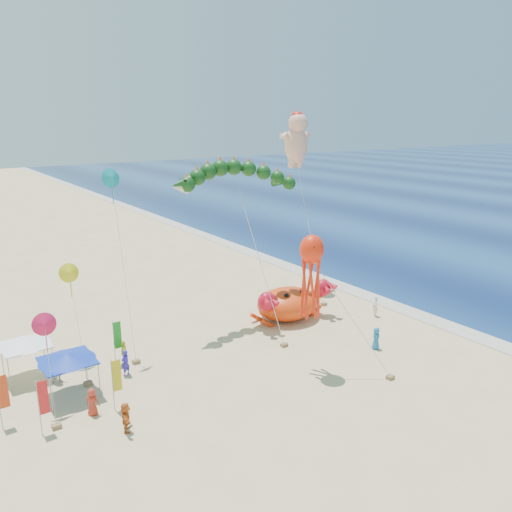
{
  "coord_description": "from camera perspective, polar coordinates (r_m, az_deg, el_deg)",
  "views": [
    {
      "loc": [
        -22.08,
        -26.42,
        16.1
      ],
      "look_at": [
        -2.0,
        2.0,
        6.5
      ],
      "focal_mm": 35.0,
      "sensor_mm": 36.0,
      "label": 1
    }
  ],
  "objects": [
    {
      "name": "ground",
      "position": [
        38.01,
        4.27,
        -9.68
      ],
      "size": [
        320.0,
        320.0,
        0.0
      ],
      "primitive_type": "plane",
      "color": "#D1B784",
      "rests_on": "ground"
    },
    {
      "name": "foam_strip",
      "position": [
        46.03,
        15.95,
        -5.67
      ],
      "size": [
        320.0,
        320.0,
        0.0
      ],
      "primitive_type": "plane",
      "color": "silver",
      "rests_on": "ground"
    },
    {
      "name": "crab_inflatable",
      "position": [
        41.53,
        3.72,
        -5.34
      ],
      "size": [
        7.25,
        4.56,
        3.18
      ],
      "color": "red",
      "rests_on": "ground"
    },
    {
      "name": "dragon_kite",
      "position": [
        39.04,
        -2.26,
        8.62
      ],
      "size": [
        11.02,
        7.75,
        12.7
      ],
      "color": "#0F3711",
      "rests_on": "ground"
    },
    {
      "name": "cherub_kite",
      "position": [
        48.11,
        4.68,
        13.25
      ],
      "size": [
        3.12,
        7.53,
        16.76
      ],
      "color": "#F0AC93",
      "rests_on": "ground"
    },
    {
      "name": "octopus_kite",
      "position": [
        31.81,
        6.37,
        -1.63
      ],
      "size": [
        4.34,
        5.11,
        9.12
      ],
      "color": "red",
      "rests_on": "ground"
    },
    {
      "name": "canopy_blue",
      "position": [
        32.14,
        -20.8,
        -10.81
      ],
      "size": [
        3.28,
        3.28,
        2.71
      ],
      "color": "gray",
      "rests_on": "ground"
    },
    {
      "name": "canopy_white",
      "position": [
        35.24,
        -24.91,
        -8.91
      ],
      "size": [
        3.09,
        3.09,
        2.71
      ],
      "color": "gray",
      "rests_on": "ground"
    },
    {
      "name": "feather_flags",
      "position": [
        31.09,
        -20.16,
        -12.55
      ],
      "size": [
        8.1,
        5.36,
        3.2
      ],
      "color": "gray",
      "rests_on": "ground"
    },
    {
      "name": "beachgoers",
      "position": [
        33.05,
        -12.93,
        -12.46
      ],
      "size": [
        29.0,
        10.57,
        1.84
      ],
      "color": "#2E21C1",
      "rests_on": "ground"
    },
    {
      "name": "small_kites",
      "position": [
        32.71,
        -19.41,
        -1.34
      ],
      "size": [
        7.38,
        8.7,
        13.05
      ],
      "color": "#D1174B",
      "rests_on": "ground"
    }
  ]
}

